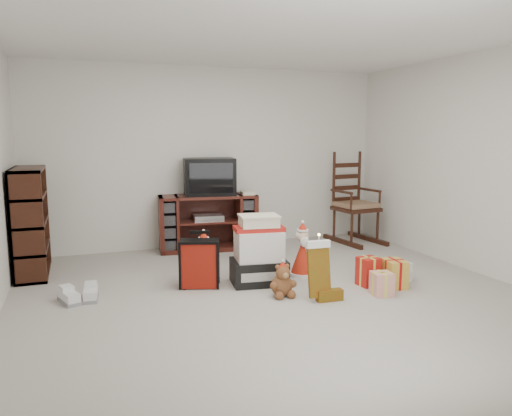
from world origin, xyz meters
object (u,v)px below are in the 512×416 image
(gift_cluster, at_px, (383,274))
(crt_television, at_px, (209,177))
(bookshelf, at_px, (31,223))
(sneaker_pair, at_px, (80,296))
(red_suitcase, at_px, (199,263))
(rocking_chair, at_px, (354,210))
(gift_pile, at_px, (259,254))
(teddy_bear, at_px, (282,282))
(mrs_claus_figurine, at_px, (204,261))
(tv_stand, at_px, (208,222))
(santa_figurine, at_px, (302,255))

(gift_cluster, relative_size, crt_television, 1.05)
(bookshelf, xyz_separation_m, sneaker_pair, (0.49, -1.19, -0.53))
(red_suitcase, distance_m, gift_cluster, 1.93)
(rocking_chair, relative_size, sneaker_pair, 3.52)
(rocking_chair, height_order, crt_television, rocking_chair)
(rocking_chair, xyz_separation_m, gift_pile, (-2.03, -1.49, -0.15))
(teddy_bear, distance_m, sneaker_pair, 1.95)
(red_suitcase, distance_m, crt_television, 1.90)
(teddy_bear, xyz_separation_m, mrs_claus_figurine, (-0.58, 0.82, 0.07))
(tv_stand, xyz_separation_m, teddy_bear, (0.18, -2.19, -0.24))
(teddy_bear, height_order, gift_cluster, teddy_bear)
(mrs_claus_figurine, bearing_deg, gift_cluster, -25.88)
(gift_pile, bearing_deg, mrs_claus_figurine, 154.40)
(red_suitcase, relative_size, sneaker_pair, 1.51)
(gift_cluster, bearing_deg, rocking_chair, 67.55)
(santa_figurine, relative_size, gift_cluster, 0.79)
(bookshelf, xyz_separation_m, red_suitcase, (1.67, -1.14, -0.33))
(teddy_bear, relative_size, gift_cluster, 0.41)
(crt_television, bearing_deg, rocking_chair, 1.97)
(teddy_bear, bearing_deg, tv_stand, 94.78)
(red_suitcase, height_order, gift_cluster, red_suitcase)
(bookshelf, distance_m, crt_television, 2.31)
(bookshelf, distance_m, rocking_chair, 4.34)
(rocking_chair, relative_size, gift_cluster, 1.76)
(bookshelf, xyz_separation_m, rocking_chair, (4.33, 0.26, -0.11))
(teddy_bear, relative_size, mrs_claus_figurine, 0.59)
(bookshelf, bearing_deg, gift_cluster, -26.24)
(sneaker_pair, distance_m, crt_television, 2.60)
(red_suitcase, bearing_deg, sneaker_pair, -160.47)
(santa_figurine, bearing_deg, gift_cluster, -42.86)
(mrs_claus_figurine, bearing_deg, gift_pile, -33.25)
(rocking_chair, height_order, red_suitcase, rocking_chair)
(bookshelf, height_order, red_suitcase, bookshelf)
(red_suitcase, height_order, teddy_bear, red_suitcase)
(santa_figurine, height_order, mrs_claus_figurine, santa_figurine)
(gift_pile, distance_m, mrs_claus_figurine, 0.63)
(crt_television, bearing_deg, mrs_claus_figurine, -98.61)
(teddy_bear, bearing_deg, gift_cluster, -1.04)
(tv_stand, distance_m, red_suitcase, 1.71)
(teddy_bear, bearing_deg, gift_pile, 98.08)
(rocking_chair, height_order, santa_figurine, rocking_chair)
(bookshelf, relative_size, sneaker_pair, 3.11)
(santa_figurine, bearing_deg, tv_stand, 112.73)
(red_suitcase, xyz_separation_m, sneaker_pair, (-1.18, -0.04, -0.20))
(bookshelf, relative_size, santa_figurine, 1.97)
(rocking_chair, distance_m, red_suitcase, 3.02)
(rocking_chair, distance_m, crt_television, 2.19)
(red_suitcase, bearing_deg, rocking_chair, 45.40)
(red_suitcase, xyz_separation_m, crt_television, (0.55, 1.66, 0.75))
(teddy_bear, height_order, sneaker_pair, teddy_bear)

